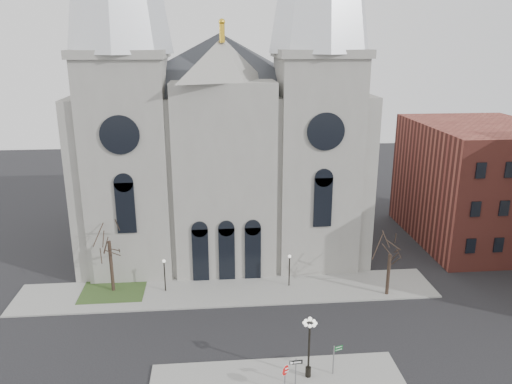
{
  "coord_description": "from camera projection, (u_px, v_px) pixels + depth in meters",
  "views": [
    {
      "loc": [
        -1.2,
        -32.19,
        23.24
      ],
      "look_at": [
        2.43,
        8.0,
        10.91
      ],
      "focal_mm": 35.0,
      "sensor_mm": 36.0,
      "label": 1
    }
  ],
  "objects": [
    {
      "name": "ground",
      "position": [
        233.0,
        362.0,
        37.56
      ],
      "size": [
        160.0,
        160.0,
        0.0
      ],
      "primitive_type": "plane",
      "color": "black",
      "rests_on": "ground"
    },
    {
      "name": "sidewalk_far",
      "position": [
        228.0,
        291.0,
        48.01
      ],
      "size": [
        40.0,
        6.0,
        0.14
      ],
      "primitive_type": "cube",
      "color": "gray",
      "rests_on": "ground"
    },
    {
      "name": "grass_patch",
      "position": [
        114.0,
        291.0,
        48.02
      ],
      "size": [
        6.0,
        5.0,
        0.18
      ],
      "primitive_type": "cube",
      "color": "#2F451D",
      "rests_on": "ground"
    },
    {
      "name": "cathedral",
      "position": [
        221.0,
        86.0,
        53.93
      ],
      "size": [
        33.0,
        26.66,
        54.0
      ],
      "color": "gray",
      "rests_on": "ground"
    },
    {
      "name": "bg_building_brick",
      "position": [
        477.0,
        183.0,
        59.04
      ],
      "size": [
        14.0,
        18.0,
        14.0
      ],
      "primitive_type": "cube",
      "color": "brown",
      "rests_on": "ground"
    },
    {
      "name": "tree_left",
      "position": [
        109.0,
        238.0,
        46.41
      ],
      "size": [
        3.2,
        3.2,
        7.5
      ],
      "color": "black",
      "rests_on": "ground"
    },
    {
      "name": "tree_right",
      "position": [
        390.0,
        252.0,
        46.11
      ],
      "size": [
        3.2,
        3.2,
        6.0
      ],
      "color": "black",
      "rests_on": "ground"
    },
    {
      "name": "ped_lamp_left",
      "position": [
        164.0,
        270.0,
        47.31
      ],
      "size": [
        0.32,
        0.32,
        3.26
      ],
      "color": "black",
      "rests_on": "sidewalk_far"
    },
    {
      "name": "ped_lamp_right",
      "position": [
        289.0,
        265.0,
        48.35
      ],
      "size": [
        0.32,
        0.32,
        3.26
      ],
      "color": "black",
      "rests_on": "sidewalk_far"
    },
    {
      "name": "stop_sign",
      "position": [
        285.0,
        373.0,
        33.57
      ],
      "size": [
        0.75,
        0.35,
        2.25
      ],
      "rotation": [
        0.0,
        0.0,
        0.43
      ],
      "color": "slate",
      "rests_on": "sidewalk_near"
    },
    {
      "name": "globe_lamp",
      "position": [
        309.0,
        340.0,
        34.88
      ],
      "size": [
        1.21,
        1.21,
        4.8
      ],
      "rotation": [
        0.0,
        0.0,
        -0.19
      ],
      "color": "black",
      "rests_on": "sidewalk_near"
    },
    {
      "name": "one_way_sign",
      "position": [
        296.0,
        367.0,
        34.45
      ],
      "size": [
        0.93,
        0.1,
        2.11
      ],
      "rotation": [
        0.0,
        0.0,
        0.07
      ],
      "color": "slate",
      "rests_on": "sidewalk_near"
    },
    {
      "name": "street_name_sign",
      "position": [
        335.0,
        357.0,
        35.67
      ],
      "size": [
        0.71,
        0.27,
        2.3
      ],
      "rotation": [
        0.0,
        0.0,
        0.31
      ],
      "color": "slate",
      "rests_on": "sidewalk_near"
    }
  ]
}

